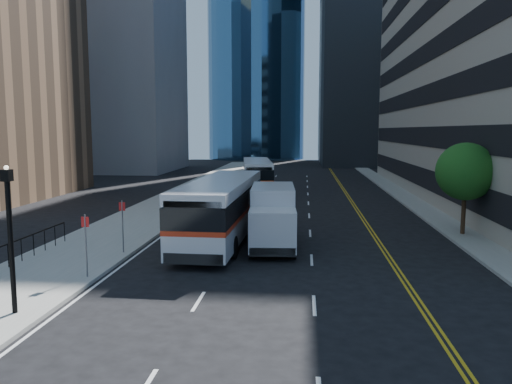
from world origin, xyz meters
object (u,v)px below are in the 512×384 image
street_tree (466,172)px  lamp_post (10,233)px  bus_front (222,207)px  box_truck (273,216)px  bus_rear (257,174)px

street_tree → lamp_post: bearing=-142.1°
street_tree → bus_front: size_ratio=0.40×
box_truck → bus_front: bearing=153.3°
street_tree → bus_rear: bearing=124.2°
street_tree → box_truck: bearing=-161.6°
lamp_post → bus_front: bearing=68.1°
lamp_post → box_truck: lamp_post is taller
bus_rear → street_tree: bearing=-63.0°
lamp_post → box_truck: (7.55, 10.52, -1.12)m
street_tree → bus_rear: (-13.45, 19.77, -1.99)m
bus_front → box_truck: bus_front is taller
bus_front → lamp_post: bearing=-110.4°
street_tree → lamp_post: size_ratio=1.12×
bus_front → box_truck: 3.10m
bus_rear → box_truck: box_truck is taller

